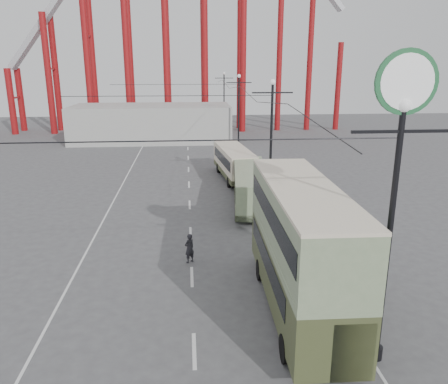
{
  "coord_description": "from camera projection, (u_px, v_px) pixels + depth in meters",
  "views": [
    {
      "loc": [
        -1.08,
        -16.11,
        10.25
      ],
      "look_at": [
        1.06,
        8.96,
        3.0
      ],
      "focal_mm": 35.0,
      "sensor_mm": 36.0,
      "label": 1
    }
  ],
  "objects": [
    {
      "name": "road_markings",
      "position": [
        191.0,
        191.0,
        37.14
      ],
      "size": [
        12.52,
        120.0,
        0.01
      ],
      "color": "silver",
      "rests_on": "ground"
    },
    {
      "name": "lamp_post_distant",
      "position": [
        224.0,
        99.0,
        76.87
      ],
      "size": [
        3.2,
        0.44,
        9.32
      ],
      "color": "black",
      "rests_on": "ground"
    },
    {
      "name": "lamp_post_mid",
      "position": [
        271.0,
        139.0,
        34.75
      ],
      "size": [
        3.2,
        0.44,
        9.32
      ],
      "color": "black",
      "rests_on": "ground"
    },
    {
      "name": "pedestrian",
      "position": [
        189.0,
        248.0,
        23.52
      ],
      "size": [
        0.71,
        0.68,
        1.65
      ],
      "primitive_type": "imported",
      "rotation": [
        0.0,
        0.0,
        3.82
      ],
      "color": "black",
      "rests_on": "ground"
    },
    {
      "name": "single_decker_cream",
      "position": [
        234.0,
        162.0,
        40.94
      ],
      "size": [
        3.26,
        9.55,
        2.91
      ],
      "rotation": [
        0.0,
        0.0,
        0.1
      ],
      "color": "beige",
      "rests_on": "ground"
    },
    {
      "name": "single_decker_green",
      "position": [
        250.0,
        186.0,
        32.88
      ],
      "size": [
        3.33,
        10.28,
        2.86
      ],
      "rotation": [
        0.0,
        0.0,
        -0.1
      ],
      "color": "gray",
      "rests_on": "ground"
    },
    {
      "name": "fairground_shed",
      "position": [
        152.0,
        123.0,
        62.16
      ],
      "size": [
        22.0,
        10.0,
        5.0
      ],
      "primitive_type": "cube",
      "color": "#A4A39E",
      "rests_on": "ground"
    },
    {
      "name": "lamp_post_near",
      "position": [
        399.0,
        145.0,
        13.76
      ],
      "size": [
        3.2,
        0.44,
        10.8
      ],
      "color": "black",
      "rests_on": "ground"
    },
    {
      "name": "ground",
      "position": [
        217.0,
        320.0,
        18.35
      ],
      "size": [
        160.0,
        160.0,
        0.0
      ],
      "primitive_type": "plane",
      "color": "#4A4A4D",
      "rests_on": "ground"
    },
    {
      "name": "lamp_post_far",
      "position": [
        239.0,
        112.0,
        55.81
      ],
      "size": [
        3.2,
        0.44,
        9.32
      ],
      "color": "black",
      "rests_on": "ground"
    },
    {
      "name": "double_decker_bus",
      "position": [
        300.0,
        243.0,
        18.19
      ],
      "size": [
        2.88,
        10.58,
        5.65
      ],
      "rotation": [
        0.0,
        0.0,
        -0.02
      ],
      "color": "#404726",
      "rests_on": "ground"
    }
  ]
}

